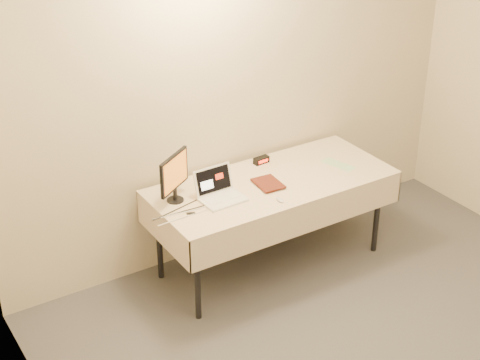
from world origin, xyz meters
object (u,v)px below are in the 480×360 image
table (272,188)px  laptop (219,191)px  monitor (174,174)px  book (258,174)px

table → laptop: size_ratio=5.99×
table → monitor: bearing=170.9°
laptop → monitor: size_ratio=0.86×
laptop → monitor: 0.35m
laptop → table: bearing=-0.5°
table → monitor: size_ratio=5.16×
monitor → laptop: bearing=-57.2°
laptop → book: book is taller
laptop → book: 0.33m
table → monitor: 0.81m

